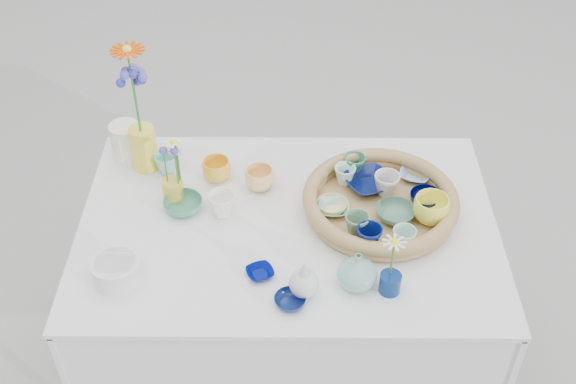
{
  "coord_description": "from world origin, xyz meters",
  "views": [
    {
      "loc": [
        0.01,
        -1.59,
        2.26
      ],
      "look_at": [
        0.0,
        0.02,
        0.87
      ],
      "focal_mm": 45.0,
      "sensor_mm": 36.0,
      "label": 1
    }
  ],
  "objects_px": {
    "display_table": "(288,372)",
    "bud_vase_seafoam": "(357,270)",
    "wicker_tray": "(380,203)",
    "tall_vase_yellow": "(144,148)"
  },
  "relations": [
    {
      "from": "bud_vase_seafoam",
      "to": "tall_vase_yellow",
      "type": "bearing_deg",
      "value": 142.06
    },
    {
      "from": "display_table",
      "to": "tall_vase_yellow",
      "type": "bearing_deg",
      "value": 150.5
    },
    {
      "from": "tall_vase_yellow",
      "to": "bud_vase_seafoam",
      "type": "bearing_deg",
      "value": -37.94
    },
    {
      "from": "display_table",
      "to": "bud_vase_seafoam",
      "type": "bearing_deg",
      "value": -52.58
    },
    {
      "from": "wicker_tray",
      "to": "tall_vase_yellow",
      "type": "distance_m",
      "value": 0.78
    },
    {
      "from": "display_table",
      "to": "tall_vase_yellow",
      "type": "xyz_separation_m",
      "value": [
        -0.47,
        0.26,
        0.84
      ]
    },
    {
      "from": "display_table",
      "to": "bud_vase_seafoam",
      "type": "relative_size",
      "value": 10.93
    },
    {
      "from": "display_table",
      "to": "wicker_tray",
      "type": "distance_m",
      "value": 0.85
    },
    {
      "from": "tall_vase_yellow",
      "to": "display_table",
      "type": "bearing_deg",
      "value": -29.5
    },
    {
      "from": "display_table",
      "to": "tall_vase_yellow",
      "type": "relative_size",
      "value": 8.14
    }
  ]
}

